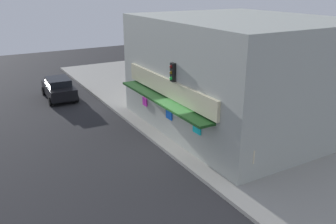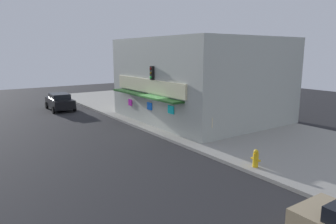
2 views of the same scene
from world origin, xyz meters
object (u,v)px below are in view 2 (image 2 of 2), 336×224
Objects in this scene: trash_can at (183,123)px; pedestrian at (209,125)px; traffic_light at (154,86)px; potted_plant_by_doorway at (137,107)px; fire_hydrant at (256,159)px; parked_car_black at (60,101)px.

pedestrian is (3.13, -0.44, 0.53)m from trash_can.
traffic_light reaches higher than potted_plant_by_doorway.
traffic_light is 5.29× the size of fire_hydrant.
fire_hydrant is (9.42, -0.43, -2.50)m from traffic_light.
pedestrian is 0.42× the size of parked_car_black.
trash_can is 0.49× the size of pedestrian.
traffic_light is 5.10× the size of trash_can.
parked_car_black reaches higher than fire_hydrant.
potted_plant_by_doorway is at bearing 173.84° from fire_hydrant.
potted_plant_by_doorway reaches higher than trash_can.
pedestrian reaches higher than parked_car_black.
trash_can is (-7.55, 1.57, 0.03)m from fire_hydrant.
pedestrian is (4.99, 0.70, -1.94)m from traffic_light.
fire_hydrant is at bearing -6.16° from potted_plant_by_doorway.
potted_plant_by_doorway is 0.25× the size of parked_car_black.
traffic_light is 5.40m from pedestrian.
potted_plant_by_doorway is (-9.57, 0.38, -0.36)m from pedestrian.
traffic_light reaches higher than fire_hydrant.
pedestrian reaches higher than trash_can.
parked_car_black is at bearing -165.80° from pedestrian.
traffic_light reaches higher than pedestrian.
pedestrian is 16.93m from parked_car_black.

